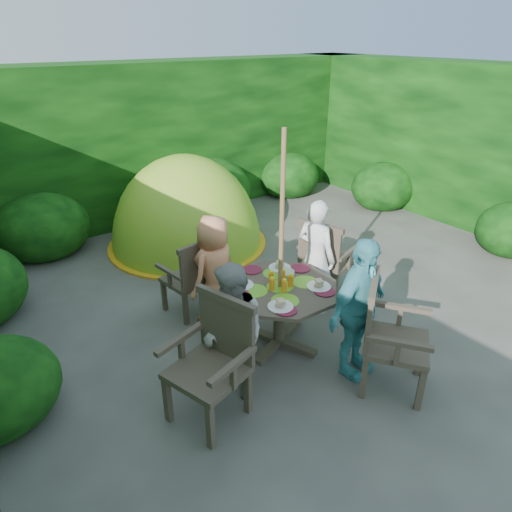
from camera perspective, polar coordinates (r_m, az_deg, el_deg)
ground at (r=5.51m, az=7.17°, el=-5.87°), size 60.00×60.00×0.00m
hedge_enclosure at (r=5.95m, az=-0.98°, el=10.01°), size 9.00×9.00×2.50m
patio_table at (r=4.53m, az=3.01°, el=-4.96°), size 1.52×1.52×0.81m
parasol_pole at (r=4.27m, az=3.16°, el=1.09°), size 0.06×0.06×2.20m
garden_chair_right at (r=5.42m, az=8.62°, el=-0.30°), size 0.66×0.71×0.97m
garden_chair_left at (r=3.79m, az=-5.27°, el=-12.67°), size 0.69×0.74×1.01m
garden_chair_back at (r=5.11m, az=-7.97°, el=-2.51°), size 0.60×0.55×0.90m
garden_chair_front at (r=4.19m, az=16.12°, el=-9.45°), size 0.80×0.79×1.01m
child_right at (r=5.11m, az=7.45°, el=-0.11°), size 0.40×0.54×1.33m
child_left at (r=3.93m, az=-2.83°, el=-9.49°), size 0.53×0.65×1.24m
child_back at (r=4.88m, az=-5.19°, el=-1.87°), size 0.70×0.58×1.24m
child_front at (r=4.19m, az=12.65°, el=-6.56°), size 0.85×0.47×1.37m
dome_tent at (r=7.04m, az=-8.44°, el=1.53°), size 2.37×2.37×2.71m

